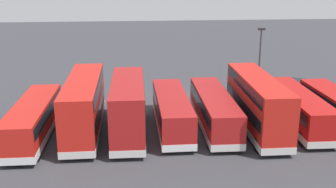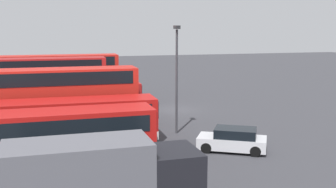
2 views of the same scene
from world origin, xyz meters
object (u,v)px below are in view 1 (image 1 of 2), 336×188
object	(u,v)px
bus_double_decker_third	(257,102)
bus_double_decker_seventh	(84,104)
bus_single_deck_second	(298,108)
bus_single_deck_far_end	(33,119)
lamp_post_tall	(260,58)
car_hatchback_silver	(297,87)
bus_single_deck_fifth	(172,111)
bus_single_deck_fourth	(214,109)
bus_double_decker_sixth	(128,107)

from	to	relation	value
bus_double_decker_third	bus_double_decker_seventh	xyz separation A→B (m)	(14.30, -0.82, 0.00)
bus_single_deck_second	bus_double_decker_third	world-z (taller)	bus_double_decker_third
bus_single_deck_second	bus_single_deck_far_end	world-z (taller)	same
bus_double_decker_third	bus_single_deck_far_end	distance (m)	18.24
lamp_post_tall	bus_single_deck_second	bearing A→B (deg)	98.90
bus_single_deck_far_end	car_hatchback_silver	world-z (taller)	bus_single_deck_far_end
bus_single_deck_second	bus_double_decker_seventh	distance (m)	18.13
bus_single_deck_fifth	bus_double_decker_third	bearing A→B (deg)	172.52
bus_single_deck_fourth	car_hatchback_silver	xyz separation A→B (m)	(-11.09, -9.17, -0.92)
bus_single_deck_second	bus_single_deck_fourth	distance (m)	7.24
bus_single_deck_fifth	bus_double_decker_seventh	bearing A→B (deg)	0.79
bus_double_decker_seventh	car_hatchback_silver	xyz separation A→B (m)	(-21.97, -9.29, -1.75)
bus_double_decker_third	bus_single_deck_fourth	bearing A→B (deg)	-15.49
bus_single_deck_second	bus_double_decker_third	bearing A→B (deg)	9.07
bus_double_decker_sixth	car_hatchback_silver	bearing A→B (deg)	-150.81
bus_double_decker_sixth	car_hatchback_silver	xyz separation A→B (m)	(-18.37, -10.26, -1.75)
bus_double_decker_seventh	lamp_post_tall	xyz separation A→B (m)	(-16.94, -7.30, 1.98)
bus_double_decker_third	car_hatchback_silver	bearing A→B (deg)	-127.19
bus_single_deck_fifth	lamp_post_tall	distance (m)	12.39
bus_single_deck_second	car_hatchback_silver	bearing A→B (deg)	-112.10
bus_single_deck_second	bus_double_decker_sixth	distance (m)	14.55
bus_double_decker_sixth	bus_single_deck_far_end	world-z (taller)	bus_double_decker_sixth
bus_single_deck_second	bus_double_decker_sixth	xyz separation A→B (m)	(14.51, 0.75, 0.82)
bus_single_deck_second	bus_single_deck_fifth	size ratio (longest dim) A/B	1.02
bus_double_decker_third	bus_double_decker_sixth	bearing A→B (deg)	0.78
bus_double_decker_sixth	bus_double_decker_seventh	size ratio (longest dim) A/B	0.86
lamp_post_tall	bus_double_decker_seventh	bearing A→B (deg)	23.31
bus_double_decker_third	bus_single_deck_fourth	size ratio (longest dim) A/B	0.99
bus_single_deck_fourth	bus_single_deck_fifth	xyz separation A→B (m)	(3.62, 0.02, -0.00)
bus_double_decker_sixth	bus_single_deck_second	bearing A→B (deg)	-177.02
bus_single_deck_fifth	lamp_post_tall	bearing A→B (deg)	-143.36
bus_single_deck_second	bus_single_deck_far_end	xyz separation A→B (m)	(22.04, 0.70, 0.00)
bus_double_decker_third	bus_single_deck_fifth	bearing A→B (deg)	-7.48
bus_single_deck_fourth	bus_single_deck_second	bearing A→B (deg)	177.32
bus_double_decker_seventh	bus_single_deck_fifth	bearing A→B (deg)	-179.21
bus_double_decker_third	lamp_post_tall	distance (m)	8.77
bus_double_decker_sixth	bus_single_deck_fifth	bearing A→B (deg)	-163.68
bus_double_decker_third	car_hatchback_silver	xyz separation A→B (m)	(-7.67, -10.11, -1.75)
bus_single_deck_second	bus_double_decker_third	distance (m)	3.95
bus_single_deck_fifth	lamp_post_tall	world-z (taller)	lamp_post_tall
lamp_post_tall	car_hatchback_silver	bearing A→B (deg)	-158.42
bus_double_decker_seventh	car_hatchback_silver	bearing A→B (deg)	-157.08
bus_single_deck_second	bus_single_deck_fifth	distance (m)	10.86
bus_single_deck_second	car_hatchback_silver	xyz separation A→B (m)	(-3.86, -9.51, -0.92)
bus_double_decker_seventh	bus_double_decker_sixth	bearing A→B (deg)	164.94
bus_single_deck_fifth	bus_single_deck_far_end	world-z (taller)	same
bus_double_decker_third	lamp_post_tall	size ratio (longest dim) A/B	1.54
bus_double_decker_third	bus_double_decker_sixth	size ratio (longest dim) A/B	1.13
car_hatchback_silver	lamp_post_tall	bearing A→B (deg)	21.58
bus_single_deck_fourth	bus_single_deck_fifth	distance (m)	3.62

